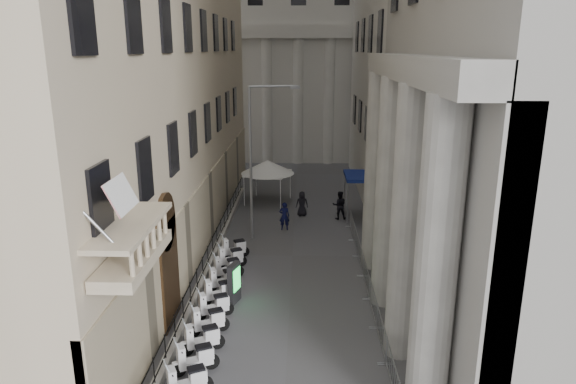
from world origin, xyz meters
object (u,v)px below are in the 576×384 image
at_px(info_kiosk, 234,283).
at_px(pedestrian_a, 284,216).
at_px(pedestrian_b, 339,205).
at_px(street_lamp, 257,149).
at_px(security_tent, 264,166).

xyz_separation_m(info_kiosk, pedestrian_a, (1.89, 9.71, -0.04)).
xyz_separation_m(pedestrian_a, pedestrian_b, (3.60, 2.24, 0.06)).
distance_m(street_lamp, pedestrian_b, 7.79).
bearing_deg(info_kiosk, pedestrian_b, 83.37).
bearing_deg(security_tent, info_kiosk, -90.52).
bearing_deg(street_lamp, pedestrian_b, 24.35).
relative_size(pedestrian_a, pedestrian_b, 0.94).
bearing_deg(info_kiosk, security_tent, 107.54).
xyz_separation_m(security_tent, pedestrian_b, (5.35, -4.18, -1.70)).
height_order(street_lamp, pedestrian_b, street_lamp).
height_order(street_lamp, pedestrian_a, street_lamp).
bearing_deg(pedestrian_a, info_kiosk, 77.08).
bearing_deg(pedestrian_a, security_tent, -76.73).
bearing_deg(street_lamp, security_tent, 79.69).
relative_size(info_kiosk, pedestrian_a, 1.03).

